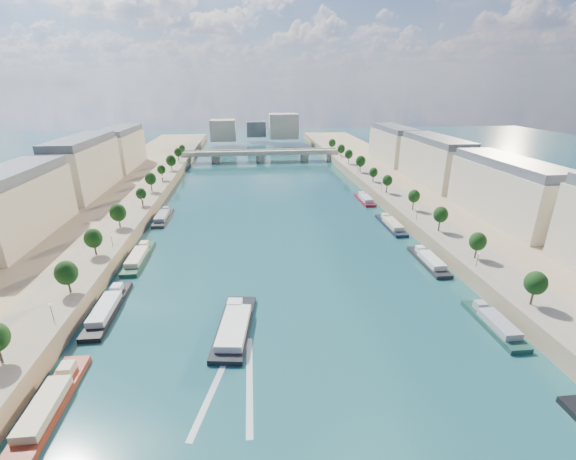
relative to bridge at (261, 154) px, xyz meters
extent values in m
plane|color=#0C3037|center=(0.00, -133.52, -5.08)|extent=(700.00, 700.00, 0.00)
cube|color=#9E8460|center=(-72.00, -133.52, -2.58)|extent=(44.00, 520.00, 5.00)
cube|color=#9E8460|center=(72.00, -133.52, -2.58)|extent=(44.00, 520.00, 5.00)
cube|color=gray|center=(-57.00, -133.52, -0.03)|extent=(14.00, 520.00, 0.10)
cube|color=gray|center=(57.00, -133.52, -0.03)|extent=(14.00, 520.00, 0.10)
cylinder|color=#382B1E|center=(-55.00, -215.52, 1.83)|extent=(0.50, 0.50, 3.82)
ellipsoid|color=black|center=(-55.00, -215.52, 5.42)|extent=(4.80, 4.80, 5.52)
cylinder|color=#382B1E|center=(-55.00, -191.52, 1.83)|extent=(0.50, 0.50, 3.82)
ellipsoid|color=black|center=(-55.00, -191.52, 5.42)|extent=(4.80, 4.80, 5.52)
cylinder|color=#382B1E|center=(-55.00, -167.52, 1.83)|extent=(0.50, 0.50, 3.82)
ellipsoid|color=black|center=(-55.00, -167.52, 5.42)|extent=(4.80, 4.80, 5.52)
cylinder|color=#382B1E|center=(-55.00, -143.52, 1.83)|extent=(0.50, 0.50, 3.82)
ellipsoid|color=black|center=(-55.00, -143.52, 5.42)|extent=(4.80, 4.80, 5.52)
cylinder|color=#382B1E|center=(-55.00, -119.52, 1.83)|extent=(0.50, 0.50, 3.82)
ellipsoid|color=black|center=(-55.00, -119.52, 5.42)|extent=(4.80, 4.80, 5.52)
cylinder|color=#382B1E|center=(-55.00, -95.52, 1.83)|extent=(0.50, 0.50, 3.82)
ellipsoid|color=black|center=(-55.00, -95.52, 5.42)|extent=(4.80, 4.80, 5.52)
cylinder|color=#382B1E|center=(-55.00, -71.52, 1.83)|extent=(0.50, 0.50, 3.82)
ellipsoid|color=black|center=(-55.00, -71.52, 5.42)|extent=(4.80, 4.80, 5.52)
cylinder|color=#382B1E|center=(-55.00, -47.52, 1.83)|extent=(0.50, 0.50, 3.82)
ellipsoid|color=black|center=(-55.00, -47.52, 5.42)|extent=(4.80, 4.80, 5.52)
cylinder|color=#382B1E|center=(-55.00, -23.52, 1.83)|extent=(0.50, 0.50, 3.82)
ellipsoid|color=black|center=(-55.00, -23.52, 5.42)|extent=(4.80, 4.80, 5.52)
cylinder|color=#382B1E|center=(-55.00, 0.48, 1.83)|extent=(0.50, 0.50, 3.82)
ellipsoid|color=black|center=(-55.00, 0.48, 5.42)|extent=(4.80, 4.80, 5.52)
cylinder|color=#382B1E|center=(55.00, -207.52, 1.83)|extent=(0.50, 0.50, 3.82)
ellipsoid|color=black|center=(55.00, -207.52, 5.42)|extent=(4.80, 4.80, 5.52)
cylinder|color=#382B1E|center=(55.00, -183.52, 1.83)|extent=(0.50, 0.50, 3.82)
ellipsoid|color=black|center=(55.00, -183.52, 5.42)|extent=(4.80, 4.80, 5.52)
cylinder|color=#382B1E|center=(55.00, -159.52, 1.83)|extent=(0.50, 0.50, 3.82)
ellipsoid|color=black|center=(55.00, -159.52, 5.42)|extent=(4.80, 4.80, 5.52)
cylinder|color=#382B1E|center=(55.00, -135.52, 1.83)|extent=(0.50, 0.50, 3.82)
ellipsoid|color=black|center=(55.00, -135.52, 5.42)|extent=(4.80, 4.80, 5.52)
cylinder|color=#382B1E|center=(55.00, -111.52, 1.83)|extent=(0.50, 0.50, 3.82)
ellipsoid|color=black|center=(55.00, -111.52, 5.42)|extent=(4.80, 4.80, 5.52)
cylinder|color=#382B1E|center=(55.00, -87.52, 1.83)|extent=(0.50, 0.50, 3.82)
ellipsoid|color=black|center=(55.00, -87.52, 5.42)|extent=(4.80, 4.80, 5.52)
cylinder|color=#382B1E|center=(55.00, -63.52, 1.83)|extent=(0.50, 0.50, 3.82)
ellipsoid|color=black|center=(55.00, -63.52, 5.42)|extent=(4.80, 4.80, 5.52)
cylinder|color=#382B1E|center=(55.00, -39.52, 1.83)|extent=(0.50, 0.50, 3.82)
ellipsoid|color=black|center=(55.00, -39.52, 5.42)|extent=(4.80, 4.80, 5.52)
cylinder|color=#382B1E|center=(55.00, -15.52, 1.83)|extent=(0.50, 0.50, 3.82)
ellipsoid|color=black|center=(55.00, -15.52, 5.42)|extent=(4.80, 4.80, 5.52)
cylinder|color=#382B1E|center=(55.00, 8.48, 1.83)|extent=(0.50, 0.50, 3.82)
ellipsoid|color=black|center=(55.00, 8.48, 5.42)|extent=(4.80, 4.80, 5.52)
cylinder|color=black|center=(-52.50, -203.52, 1.92)|extent=(0.14, 0.14, 4.00)
sphere|color=#FFE5B2|center=(-52.50, -203.52, 4.02)|extent=(0.36, 0.36, 0.36)
cylinder|color=black|center=(-52.50, -163.52, 1.92)|extent=(0.14, 0.14, 4.00)
sphere|color=#FFE5B2|center=(-52.50, -163.52, 4.02)|extent=(0.36, 0.36, 0.36)
cylinder|color=black|center=(-52.50, -123.52, 1.92)|extent=(0.14, 0.14, 4.00)
sphere|color=#FFE5B2|center=(-52.50, -123.52, 4.02)|extent=(0.36, 0.36, 0.36)
cylinder|color=black|center=(-52.50, -83.52, 1.92)|extent=(0.14, 0.14, 4.00)
sphere|color=#FFE5B2|center=(-52.50, -83.52, 4.02)|extent=(0.36, 0.36, 0.36)
cylinder|color=black|center=(-52.50, -43.52, 1.92)|extent=(0.14, 0.14, 4.00)
sphere|color=#FFE5B2|center=(-52.50, -43.52, 4.02)|extent=(0.36, 0.36, 0.36)
cylinder|color=black|center=(52.50, -188.52, 1.92)|extent=(0.14, 0.14, 4.00)
sphere|color=#FFE5B2|center=(52.50, -188.52, 4.02)|extent=(0.36, 0.36, 0.36)
cylinder|color=black|center=(52.50, -148.52, 1.92)|extent=(0.14, 0.14, 4.00)
sphere|color=#FFE5B2|center=(52.50, -148.52, 4.02)|extent=(0.36, 0.36, 0.36)
cylinder|color=black|center=(52.50, -108.52, 1.92)|extent=(0.14, 0.14, 4.00)
sphere|color=#FFE5B2|center=(52.50, -108.52, 4.02)|extent=(0.36, 0.36, 0.36)
cylinder|color=black|center=(52.50, -68.52, 1.92)|extent=(0.14, 0.14, 4.00)
sphere|color=#FFE5B2|center=(52.50, -68.52, 4.02)|extent=(0.36, 0.36, 0.36)
cylinder|color=black|center=(52.50, -28.52, 1.92)|extent=(0.14, 0.14, 4.00)
sphere|color=#FFE5B2|center=(52.50, -28.52, 4.02)|extent=(0.36, 0.36, 0.36)
cube|color=beige|center=(-85.00, -150.52, 9.92)|extent=(16.00, 52.00, 20.00)
cube|color=#474C54|center=(-85.00, -150.52, 21.52)|extent=(14.72, 50.44, 3.20)
cube|color=beige|center=(-85.00, -92.52, 9.92)|extent=(16.00, 52.00, 20.00)
cube|color=#474C54|center=(-85.00, -92.52, 21.52)|extent=(14.72, 50.44, 3.20)
cube|color=beige|center=(-85.00, -34.52, 9.92)|extent=(16.00, 52.00, 20.00)
cube|color=#474C54|center=(-85.00, -34.52, 21.52)|extent=(14.72, 50.44, 3.20)
cube|color=beige|center=(85.00, -150.52, 9.92)|extent=(16.00, 52.00, 20.00)
cube|color=#474C54|center=(85.00, -150.52, 21.52)|extent=(14.72, 50.44, 3.20)
cube|color=beige|center=(85.00, -92.52, 9.92)|extent=(16.00, 52.00, 20.00)
cube|color=#474C54|center=(85.00, -92.52, 21.52)|extent=(14.72, 50.44, 3.20)
cube|color=beige|center=(85.00, -34.52, 9.92)|extent=(16.00, 52.00, 20.00)
cube|color=#474C54|center=(85.00, -34.52, 21.52)|extent=(14.72, 50.44, 3.20)
cube|color=beige|center=(-30.00, 76.48, 8.92)|extent=(22.00, 18.00, 18.00)
cube|color=beige|center=(25.00, 86.48, 10.92)|extent=(26.00, 20.00, 22.00)
cube|color=#474C54|center=(0.00, 101.48, 6.92)|extent=(18.00, 16.00, 14.00)
cube|color=#C1B79E|center=(0.00, 0.00, 1.12)|extent=(112.00, 11.00, 2.20)
cube|color=#C1B79E|center=(0.00, -5.00, 2.62)|extent=(112.00, 0.80, 0.90)
cube|color=#C1B79E|center=(0.00, 5.00, 2.62)|extent=(112.00, 0.80, 0.90)
cylinder|color=#C1B79E|center=(-32.00, 0.00, -2.58)|extent=(6.40, 6.40, 5.00)
cylinder|color=#C1B79E|center=(0.00, 0.00, -2.58)|extent=(6.40, 6.40, 5.00)
cylinder|color=#C1B79E|center=(32.00, 0.00, -2.58)|extent=(6.40, 6.40, 5.00)
cube|color=#C1B79E|center=(-52.00, 0.00, -2.58)|extent=(6.00, 12.00, 5.00)
cube|color=#C1B79E|center=(52.00, 0.00, -2.58)|extent=(6.00, 12.00, 5.00)
cube|color=black|center=(-14.20, -203.38, -4.79)|extent=(10.38, 25.65, 1.78)
cube|color=white|center=(-14.20, -205.38, -3.10)|extent=(7.94, 16.83, 1.60)
cube|color=white|center=(-14.20, -195.91, -3.00)|extent=(3.93, 3.44, 1.80)
cube|color=silver|center=(-17.40, -220.38, -5.06)|extent=(7.74, 25.46, 0.04)
cube|color=silver|center=(-11.00, -220.38, -5.06)|extent=(1.49, 26.01, 0.04)
cube|color=maroon|center=(-45.50, -223.03, -4.78)|extent=(5.00, 24.15, 1.80)
cube|color=#C2BA91|center=(-45.50, -224.96, -3.08)|extent=(4.10, 13.28, 1.60)
cube|color=#C2BA91|center=(-45.50, -215.79, -2.98)|extent=(2.50, 2.90, 1.80)
cube|color=black|center=(-45.50, -192.45, -4.78)|extent=(5.00, 25.89, 1.80)
cube|color=silver|center=(-45.50, -194.52, -3.08)|extent=(4.10, 14.24, 1.60)
cube|color=silver|center=(-45.50, -184.68, -2.98)|extent=(2.50, 3.11, 1.80)
cube|color=#1C4732|center=(-45.50, -162.48, -4.78)|extent=(5.00, 25.36, 1.80)
cube|color=beige|center=(-45.50, -164.51, -3.08)|extent=(4.10, 13.95, 1.60)
cube|color=beige|center=(-45.50, -154.87, -2.98)|extent=(2.50, 3.04, 1.80)
cube|color=#27282A|center=(-45.50, -122.71, -4.78)|extent=(5.00, 23.66, 1.80)
cube|color=gray|center=(-45.50, -124.60, -3.08)|extent=(4.10, 13.01, 1.60)
cube|color=gray|center=(-45.50, -115.61, -2.98)|extent=(2.50, 2.84, 1.80)
cube|color=#194036|center=(45.50, -208.93, -4.78)|extent=(5.00, 19.80, 1.80)
cube|color=#9998A0|center=(45.50, -210.51, -3.08)|extent=(4.10, 10.89, 1.60)
cube|color=#9998A0|center=(45.50, -202.99, -2.98)|extent=(2.50, 2.38, 1.80)
cube|color=black|center=(45.50, -175.09, -4.78)|extent=(5.00, 21.55, 1.80)
cube|color=silver|center=(45.50, -176.82, -3.08)|extent=(4.10, 11.85, 1.60)
cube|color=silver|center=(45.50, -168.63, -2.98)|extent=(2.50, 2.59, 1.80)
cube|color=#162032|center=(45.50, -141.86, -4.78)|extent=(5.00, 23.90, 1.80)
cube|color=beige|center=(45.50, -143.77, -3.08)|extent=(4.10, 13.14, 1.60)
cube|color=beige|center=(45.50, -134.69, -2.98)|extent=(2.50, 2.87, 1.80)
cube|color=maroon|center=(45.50, -106.59, -4.78)|extent=(5.00, 19.85, 1.80)
cube|color=silver|center=(45.50, -108.18, -3.08)|extent=(4.10, 10.92, 1.60)
cube|color=silver|center=(45.50, -100.63, -2.98)|extent=(2.50, 2.38, 1.80)
camera|label=1|loc=(-9.89, -278.78, 47.72)|focal=24.00mm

